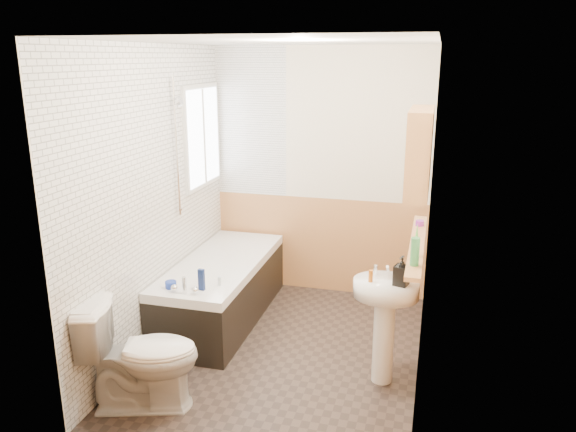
% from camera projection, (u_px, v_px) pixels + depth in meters
% --- Properties ---
extents(floor, '(2.80, 2.80, 0.00)m').
position_uv_depth(floor, '(283.00, 352.00, 4.72)').
color(floor, '#2C231F').
rests_on(floor, ground).
extents(ceiling, '(2.80, 2.80, 0.00)m').
position_uv_depth(ceiling, '(283.00, 41.00, 4.03)').
color(ceiling, white).
rests_on(ceiling, ground).
extents(wall_back, '(2.20, 0.02, 2.50)m').
position_uv_depth(wall_back, '(320.00, 174.00, 5.68)').
color(wall_back, '#F0E2C6').
rests_on(wall_back, ground).
extents(wall_front, '(2.20, 0.02, 2.50)m').
position_uv_depth(wall_front, '(214.00, 274.00, 3.06)').
color(wall_front, '#F0E2C6').
rests_on(wall_front, ground).
extents(wall_left, '(0.02, 2.80, 2.50)m').
position_uv_depth(wall_left, '(154.00, 200.00, 4.65)').
color(wall_left, '#F0E2C6').
rests_on(wall_left, ground).
extents(wall_right, '(0.02, 2.80, 2.50)m').
position_uv_depth(wall_right, '(429.00, 219.00, 4.10)').
color(wall_right, '#F0E2C6').
rests_on(wall_right, ground).
extents(wainscot_right, '(0.01, 2.80, 1.00)m').
position_uv_depth(wainscot_right, '(420.00, 312.00, 4.31)').
color(wainscot_right, tan).
rests_on(wainscot_right, wall_right).
extents(wainscot_front, '(2.20, 0.01, 1.00)m').
position_uv_depth(wainscot_front, '(221.00, 392.00, 3.29)').
color(wainscot_front, tan).
rests_on(wainscot_front, wall_front).
extents(wainscot_back, '(2.20, 0.01, 1.00)m').
position_uv_depth(wainscot_back, '(318.00, 244.00, 5.87)').
color(wainscot_back, tan).
rests_on(wainscot_back, wall_back).
extents(tile_cladding_left, '(0.01, 2.80, 2.50)m').
position_uv_depth(tile_cladding_left, '(157.00, 200.00, 4.64)').
color(tile_cladding_left, white).
rests_on(tile_cladding_left, wall_left).
extents(tile_return_back, '(0.75, 0.01, 1.50)m').
position_uv_depth(tile_return_back, '(251.00, 122.00, 5.70)').
color(tile_return_back, white).
rests_on(tile_return_back, wall_back).
extents(window, '(0.03, 0.79, 0.99)m').
position_uv_depth(window, '(203.00, 136.00, 5.41)').
color(window, white).
rests_on(window, wall_left).
extents(bathtub, '(0.70, 1.75, 0.72)m').
position_uv_depth(bathtub, '(222.00, 288.00, 5.26)').
color(bathtub, black).
rests_on(bathtub, floor).
extents(shower_riser, '(0.10, 0.08, 1.20)m').
position_uv_depth(shower_riser, '(177.00, 136.00, 4.81)').
color(shower_riser, silver).
rests_on(shower_riser, wall_left).
extents(toilet, '(0.90, 0.67, 0.79)m').
position_uv_depth(toilet, '(141.00, 355.00, 3.90)').
color(toilet, white).
rests_on(toilet, floor).
extents(sink, '(0.48, 0.39, 0.93)m').
position_uv_depth(sink, '(385.00, 310.00, 4.15)').
color(sink, white).
rests_on(sink, floor).
extents(pine_shelf, '(0.10, 1.39, 0.03)m').
position_uv_depth(pine_shelf, '(417.00, 244.00, 4.00)').
color(pine_shelf, tan).
rests_on(pine_shelf, wall_right).
extents(medicine_cabinet, '(0.16, 0.64, 0.58)m').
position_uv_depth(medicine_cabinet, '(419.00, 152.00, 3.80)').
color(medicine_cabinet, tan).
rests_on(medicine_cabinet, wall_right).
extents(foam_can, '(0.07, 0.07, 0.18)m').
position_uv_depth(foam_can, '(415.00, 252.00, 3.53)').
color(foam_can, '#388447').
rests_on(foam_can, pine_shelf).
extents(green_bottle, '(0.06, 0.06, 0.23)m').
position_uv_depth(green_bottle, '(416.00, 240.00, 3.68)').
color(green_bottle, '#59C647').
rests_on(green_bottle, pine_shelf).
extents(black_jar, '(0.08, 0.08, 0.04)m').
position_uv_depth(black_jar, '(420.00, 223.00, 4.37)').
color(black_jar, purple).
rests_on(black_jar, pine_shelf).
extents(soap_bottle, '(0.15, 0.24, 0.10)m').
position_uv_depth(soap_bottle, '(401.00, 278.00, 3.99)').
color(soap_bottle, black).
rests_on(soap_bottle, sink).
extents(clear_bottle, '(0.03, 0.03, 0.09)m').
position_uv_depth(clear_bottle, '(371.00, 276.00, 4.05)').
color(clear_bottle, orange).
rests_on(clear_bottle, sink).
extents(blue_gel, '(0.05, 0.04, 0.18)m').
position_uv_depth(blue_gel, '(201.00, 280.00, 4.51)').
color(blue_gel, navy).
rests_on(blue_gel, bathtub).
extents(cream_jar, '(0.10, 0.10, 0.06)m').
position_uv_depth(cream_jar, '(171.00, 285.00, 4.56)').
color(cream_jar, '#19339E').
rests_on(cream_jar, bathtub).
extents(orange_bottle, '(0.03, 0.03, 0.08)m').
position_uv_depth(orange_bottle, '(219.00, 281.00, 4.61)').
color(orange_bottle, silver).
rests_on(orange_bottle, bathtub).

